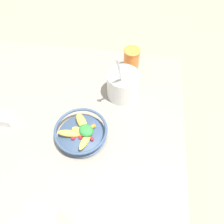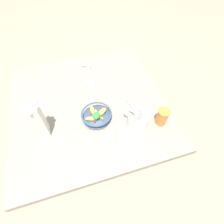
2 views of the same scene
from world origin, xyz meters
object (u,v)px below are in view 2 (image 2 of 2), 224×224
(yogurt_tub, at_px, (138,119))
(drinking_cup, at_px, (162,116))
(fruit_bowl, at_px, (96,115))
(spice_jar, at_px, (90,84))
(milk_carton, at_px, (36,119))

(yogurt_tub, relative_size, drinking_cup, 2.36)
(fruit_bowl, xyz_separation_m, spice_jar, (-0.03, -0.30, -0.02))
(fruit_bowl, distance_m, drinking_cup, 0.40)
(milk_carton, bearing_deg, drinking_cup, 168.99)
(milk_carton, distance_m, yogurt_tub, 0.56)
(yogurt_tub, relative_size, spice_jar, 5.28)
(milk_carton, xyz_separation_m, drinking_cup, (-0.69, 0.13, -0.08))
(fruit_bowl, bearing_deg, spice_jar, -94.85)
(milk_carton, bearing_deg, spice_jar, -138.90)
(drinking_cup, bearing_deg, spice_jar, -51.94)
(fruit_bowl, relative_size, drinking_cup, 1.68)
(drinking_cup, bearing_deg, fruit_bowl, -20.95)
(fruit_bowl, distance_m, yogurt_tub, 0.25)
(fruit_bowl, height_order, milk_carton, milk_carton)
(yogurt_tub, xyz_separation_m, drinking_cup, (-0.15, 0.02, -0.00))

